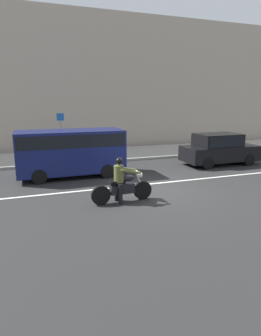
{
  "coord_description": "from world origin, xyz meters",
  "views": [
    {
      "loc": [
        -4.67,
        -10.11,
        3.47
      ],
      "look_at": [
        -1.22,
        -0.38,
        1.08
      ],
      "focal_mm": 31.2,
      "sensor_mm": 36.0,
      "label": 1
    }
  ],
  "objects_px": {
    "parked_van_navy": "(71,150)",
    "parked_sedan_black": "(219,149)",
    "motorcycle_with_rider_olive": "(122,184)",
    "street_sign_post": "(61,130)"
  },
  "relations": [
    {
      "from": "parked_sedan_black",
      "to": "motorcycle_with_rider_olive",
      "type": "bearing_deg",
      "value": -149.5
    },
    {
      "from": "motorcycle_with_rider_olive",
      "to": "street_sign_post",
      "type": "relative_size",
      "value": 0.86
    },
    {
      "from": "motorcycle_with_rider_olive",
      "to": "street_sign_post",
      "type": "distance_m",
      "value": 9.37
    },
    {
      "from": "street_sign_post",
      "to": "parked_van_navy",
      "type": "bearing_deg",
      "value": -91.71
    },
    {
      "from": "parked_sedan_black",
      "to": "street_sign_post",
      "type": "relative_size",
      "value": 1.63
    },
    {
      "from": "street_sign_post",
      "to": "parked_sedan_black",
      "type": "bearing_deg",
      "value": -32.94
    },
    {
      "from": "parked_sedan_black",
      "to": "street_sign_post",
      "type": "xyz_separation_m",
      "value": [
        -7.95,
        5.15,
        0.84
      ]
    },
    {
      "from": "motorcycle_with_rider_olive",
      "to": "parked_sedan_black",
      "type": "distance_m",
      "value": 8.1
    },
    {
      "from": "motorcycle_with_rider_olive",
      "to": "parked_van_navy",
      "type": "bearing_deg",
      "value": 105.02
    },
    {
      "from": "parked_van_navy",
      "to": "parked_sedan_black",
      "type": "bearing_deg",
      "value": -0.59
    }
  ]
}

